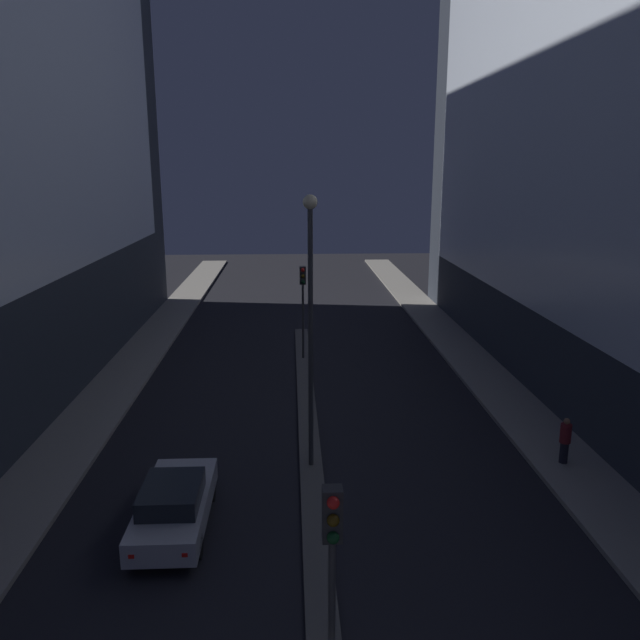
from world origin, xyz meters
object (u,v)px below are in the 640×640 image
(traffic_light_mid, at_px, (303,292))
(car_left_lane, at_px, (174,504))
(pedestrian_on_right_sidewalk, at_px, (565,440))
(street_lamp, at_px, (311,302))
(traffic_light_near, at_px, (332,562))

(traffic_light_mid, relative_size, car_left_lane, 1.04)
(traffic_light_mid, height_order, pedestrian_on_right_sidewalk, traffic_light_mid)
(car_left_lane, bearing_deg, traffic_light_mid, 75.93)
(traffic_light_mid, height_order, car_left_lane, traffic_light_mid)
(street_lamp, height_order, pedestrian_on_right_sidewalk, street_lamp)
(traffic_light_near, distance_m, traffic_light_mid, 22.24)
(traffic_light_near, distance_m, pedestrian_on_right_sidewalk, 13.30)
(traffic_light_mid, xyz_separation_m, street_lamp, (0.00, -11.95, 2.01))
(traffic_light_near, height_order, street_lamp, street_lamp)
(street_lamp, bearing_deg, car_left_lane, -138.19)
(traffic_light_near, bearing_deg, traffic_light_mid, 90.00)
(traffic_light_near, xyz_separation_m, pedestrian_on_right_sidewalk, (8.40, 9.96, -2.64))
(street_lamp, bearing_deg, traffic_light_mid, 90.00)
(traffic_light_mid, bearing_deg, street_lamp, -90.00)
(traffic_light_near, bearing_deg, car_left_lane, 119.46)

